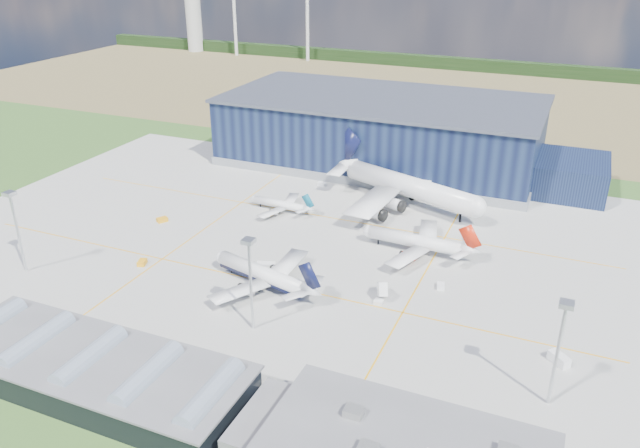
{
  "coord_description": "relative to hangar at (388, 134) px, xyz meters",
  "views": [
    {
      "loc": [
        71.87,
        -135.07,
        82.19
      ],
      "look_at": [
        8.69,
        12.45,
        8.41
      ],
      "focal_mm": 35.0,
      "sensor_mm": 36.0,
      "label": 1
    }
  ],
  "objects": [
    {
      "name": "gse_tug_b",
      "position": [
        -48.17,
        -83.75,
        -10.91
      ],
      "size": [
        3.51,
        3.89,
        1.4
      ],
      "primitive_type": "cube",
      "rotation": [
        0.0,
        0.0,
        -0.54
      ],
      "color": "#FDA616",
      "rests_on": "ground"
    },
    {
      "name": "treeline",
      "position": [
        -2.81,
        205.2,
        -7.62
      ],
      "size": [
        600.0,
        8.0,
        8.0
      ],
      "primitive_type": "cube",
      "color": "black",
      "rests_on": "ground"
    },
    {
      "name": "gse_van_b",
      "position": [
        73.14,
        -110.77,
        -10.51
      ],
      "size": [
        5.07,
        4.85,
        2.21
      ],
      "primitive_type": "cube",
      "rotation": [
        0.0,
        0.0,
        0.84
      ],
      "color": "white",
      "rests_on": "ground"
    },
    {
      "name": "apron",
      "position": [
        -2.81,
        -84.8,
        -11.59
      ],
      "size": [
        220.0,
        160.0,
        0.08
      ],
      "color": "#AFAEA9",
      "rests_on": "ground"
    },
    {
      "name": "ground",
      "position": [
        -2.81,
        -94.8,
        -11.62
      ],
      "size": [
        600.0,
        600.0,
        0.0
      ],
      "primitive_type": "plane",
      "color": "#29521E",
      "rests_on": "ground"
    },
    {
      "name": "airstair",
      "position": [
        30.53,
        -100.61,
        -9.89
      ],
      "size": [
        4.2,
        5.81,
        3.46
      ],
      "primitive_type": "cube",
      "rotation": [
        0.0,
        0.0,
        0.43
      ],
      "color": "white",
      "rests_on": "ground"
    },
    {
      "name": "light_mast_west",
      "position": [
        -62.81,
        -124.8,
        3.82
      ],
      "size": [
        2.6,
        2.6,
        23.0
      ],
      "color": "silver",
      "rests_on": "ground"
    },
    {
      "name": "airliner_widebody",
      "position": [
        20.33,
        -39.8,
        -1.22
      ],
      "size": [
        81.68,
        80.88,
        20.78
      ],
      "primitive_type": null,
      "rotation": [
        0.0,
        0.0,
        -0.36
      ],
      "color": "white",
      "rests_on": "ground"
    },
    {
      "name": "gse_cart_b",
      "position": [
        -13.84,
        -34.66,
        -10.95
      ],
      "size": [
        3.35,
        2.5,
        1.33
      ],
      "primitive_type": "cube",
      "rotation": [
        0.0,
        0.0,
        1.41
      ],
      "color": "white",
      "rests_on": "ground"
    },
    {
      "name": "hangar",
      "position": [
        0.0,
        0.0,
        0.0
      ],
      "size": [
        145.0,
        62.0,
        26.1
      ],
      "color": "#0F1735",
      "rests_on": "ground"
    },
    {
      "name": "glass_concourse",
      "position": [
        -9.26,
        -154.8,
        -7.93
      ],
      "size": [
        78.0,
        23.0,
        8.6
      ],
      "color": "black",
      "rests_on": "ground"
    },
    {
      "name": "gse_van_c",
      "position": [
        63.45,
        -140.8,
        -10.32
      ],
      "size": [
        5.9,
        3.95,
        2.59
      ],
      "primitive_type": "cube",
      "rotation": [
        0.0,
        0.0,
        1.84
      ],
      "color": "white",
      "rests_on": "ground"
    },
    {
      "name": "gse_tug_c",
      "position": [
        -18.85,
        -64.87,
        -10.94
      ],
      "size": [
        2.54,
        3.42,
        1.35
      ],
      "primitive_type": "cube",
      "rotation": [
        0.0,
        0.0,
        -0.22
      ],
      "color": "#FDA616",
      "rests_on": "ground"
    },
    {
      "name": "horizon_dressing",
      "position": [
        -194.11,
        199.58,
        22.58
      ],
      "size": [
        440.2,
        18.0,
        70.0
      ],
      "color": "silver",
      "rests_on": "ground"
    },
    {
      "name": "light_mast_center",
      "position": [
        7.19,
        -124.8,
        3.82
      ],
      "size": [
        2.6,
        2.6,
        23.0
      ],
      "color": "silver",
      "rests_on": "ground"
    },
    {
      "name": "farmland",
      "position": [
        -2.81,
        125.2,
        -11.62
      ],
      "size": [
        600.0,
        220.0,
        0.01
      ],
      "primitive_type": "cube",
      "color": "olive",
      "rests_on": "ground"
    },
    {
      "name": "airliner_regional",
      "position": [
        -17.55,
        -61.38,
        -7.69
      ],
      "size": [
        25.49,
        25.0,
        7.84
      ],
      "primitive_type": null,
      "rotation": [
        0.0,
        0.0,
        3.08
      ],
      "color": "white",
      "rests_on": "ground"
    },
    {
      "name": "airliner_navy",
      "position": [
        0.05,
        -106.8,
        -5.77
      ],
      "size": [
        43.53,
        42.97,
        11.7
      ],
      "primitive_type": null,
      "rotation": [
        0.0,
        0.0,
        2.89
      ],
      "color": "white",
      "rests_on": "ground"
    },
    {
      "name": "airliner_red",
      "position": [
        31.18,
        -72.8,
        -5.86
      ],
      "size": [
        37.29,
        36.57,
        11.52
      ],
      "primitive_type": null,
      "rotation": [
        0.0,
        0.0,
        3.08
      ],
      "color": "white",
      "rests_on": "ground"
    },
    {
      "name": "car_a",
      "position": [
        29.74,
        -142.8,
        -10.95
      ],
      "size": [
        4.18,
        2.62,
        1.33
      ],
      "primitive_type": "imported",
      "rotation": [
        0.0,
        0.0,
        1.28
      ],
      "color": "#99999E",
      "rests_on": "ground"
    },
    {
      "name": "car_b",
      "position": [
        -12.49,
        -142.8,
        -11.06
      ],
      "size": [
        3.58,
        2.27,
        1.11
      ],
      "primitive_type": "imported",
      "rotation": [
        0.0,
        0.0,
        1.22
      ],
      "color": "#99999E",
      "rests_on": "ground"
    },
    {
      "name": "gse_van_a",
      "position": [
        -3.04,
        -98.9,
        -10.52
      ],
      "size": [
        5.45,
        3.61,
        2.19
      ],
      "primitive_type": "cube",
      "rotation": [
        0.0,
        0.0,
        1.88
      ],
      "color": "white",
      "rests_on": "ground"
    },
    {
      "name": "gse_tug_a",
      "position": [
        -35.89,
        -109.67,
        -10.95
      ],
      "size": [
        2.88,
        3.67,
        1.34
      ],
      "primitive_type": "cube",
      "rotation": [
        0.0,
        0.0,
        0.32
      ],
      "color": "#FDA616",
      "rests_on": "ground"
    },
    {
      "name": "light_mast_east",
      "position": [
        72.19,
        -124.8,
        3.82
      ],
      "size": [
        2.6,
        2.6,
        23.0
      ],
      "color": "silver",
      "rests_on": "ground"
    },
    {
      "name": "gse_cart_a",
      "position": [
        42.94,
        -89.86,
        -10.99
      ],
      "size": [
        2.52,
        3.24,
        1.25
      ],
      "primitive_type": "cube",
      "rotation": [
        0.0,
        0.0,
        0.23
      ],
      "color": "white",
      "rests_on": "ground"
    }
  ]
}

